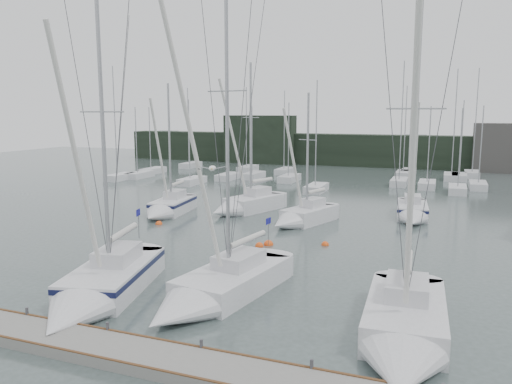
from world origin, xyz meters
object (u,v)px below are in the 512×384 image
buoy_d (269,245)px  sailboat_mid_a (167,208)px  sailboat_near_right (404,336)px  buoy_c (159,224)px  sailboat_mid_b (243,206)px  sailboat_mid_d (412,213)px  sailboat_mid_c (300,218)px  buoy_a (259,246)px  buoy_b (325,245)px  sailboat_near_left (98,290)px  sailboat_near_center (209,293)px

buoy_d → sailboat_mid_a: bearing=152.4°
sailboat_near_right → buoy_c: size_ratio=28.00×
buoy_c → sailboat_mid_b: bearing=56.4°
buoy_d → sailboat_mid_b: bearing=121.8°
sailboat_mid_a → sailboat_mid_d: (19.42, 5.59, -0.04)m
sailboat_mid_c → buoy_a: size_ratio=19.65×
buoy_a → buoy_c: size_ratio=1.04×
sailboat_mid_b → buoy_d: 10.75m
sailboat_mid_c → buoy_d: 6.42m
sailboat_mid_a → sailboat_mid_c: sailboat_mid_a is taller
sailboat_near_right → sailboat_mid_b: (-15.18, 21.14, 0.05)m
sailboat_near_right → buoy_b: sailboat_near_right is taller
sailboat_mid_a → buoy_d: bearing=-34.6°
buoy_c → buoy_d: buoy_d is taller
buoy_a → buoy_b: size_ratio=1.09×
buoy_b → sailboat_near_left: bearing=-118.5°
sailboat_mid_d → sailboat_near_right: bearing=-91.7°
sailboat_mid_d → sailboat_near_left: bearing=-121.9°
buoy_b → buoy_d: 3.71m
sailboat_near_left → buoy_a: size_ratio=26.59×
sailboat_near_left → sailboat_mid_b: 21.45m
sailboat_near_right → sailboat_mid_c: 20.60m
sailboat_near_right → sailboat_mid_a: bearing=136.4°
buoy_c → buoy_d: size_ratio=0.83×
sailboat_near_left → buoy_c: sailboat_near_left is taller
buoy_b → buoy_a: bearing=-154.6°
sailboat_mid_d → buoy_b: (-4.76, -10.17, -0.55)m
sailboat_mid_a → buoy_b: 15.37m
sailboat_mid_d → buoy_b: sailboat_mid_d is taller
sailboat_near_right → sailboat_mid_b: sailboat_near_right is taller
sailboat_mid_b → buoy_b: size_ratio=26.92×
sailboat_mid_b → sailboat_near_center: bearing=-51.2°
sailboat_near_right → buoy_a: bearing=128.2°
buoy_b → buoy_d: size_ratio=0.79×
buoy_b → sailboat_near_right: bearing=-65.5°
buoy_b → buoy_d: bearing=-160.1°
buoy_a → buoy_d: size_ratio=0.86×
sailboat_near_right → sailboat_mid_d: sailboat_near_right is taller
sailboat_mid_c → buoy_b: bearing=-38.7°
sailboat_mid_a → sailboat_mid_d: size_ratio=1.03×
sailboat_mid_c → sailboat_mid_d: sailboat_mid_d is taller
sailboat_mid_b → buoy_a: (5.23, -9.71, -0.61)m
sailboat_mid_b → sailboat_mid_a: bearing=-129.0°
sailboat_near_center → sailboat_mid_d: sailboat_near_center is taller
sailboat_near_right → sailboat_mid_d: (-1.29, 23.45, -0.02)m
sailboat_mid_b → sailboat_mid_d: bearing=29.7°
sailboat_mid_b → sailboat_mid_d: (13.89, 2.31, -0.06)m
sailboat_mid_d → buoy_b: bearing=-119.9°
sailboat_mid_c → buoy_c: (-10.25, -3.76, -0.56)m
sailboat_near_left → sailboat_mid_c: bearing=63.5°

